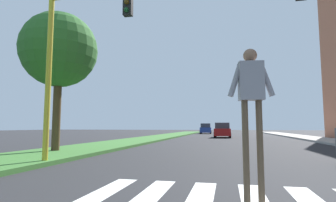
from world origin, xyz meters
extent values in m
plane|color=#262628|center=(0.00, 30.00, 0.00)|extent=(140.00, 140.00, 0.00)
cube|color=silver|center=(-2.25, 6.39, 0.00)|extent=(0.45, 2.20, 0.01)
cube|color=silver|center=(-1.35, 6.39, 0.00)|extent=(0.45, 2.20, 0.01)
cube|color=silver|center=(-0.45, 6.39, 0.00)|extent=(0.45, 2.20, 0.01)
cube|color=silver|center=(0.45, 6.39, 0.00)|extent=(0.45, 2.20, 0.01)
cube|color=silver|center=(1.35, 6.39, 0.00)|extent=(0.45, 2.20, 0.01)
cube|color=#386B2D|center=(-7.24, 28.00, 0.07)|extent=(3.67, 64.00, 0.15)
cylinder|color=#4C3823|center=(-7.63, 12.30, 1.97)|extent=(0.36, 0.36, 3.63)
sphere|color=#2D6628|center=(-7.63, 12.30, 4.84)|extent=(3.52, 3.52, 3.52)
cube|color=#9E9991|center=(8.19, 28.00, 0.07)|extent=(3.00, 64.00, 0.15)
cylinder|color=gold|center=(-5.70, 9.08, 3.15)|extent=(0.18, 0.18, 6.00)
cube|color=black|center=(-2.95, 9.08, 5.10)|extent=(0.28, 0.20, 0.80)
sphere|color=#4C380F|center=(-2.95, 8.96, 5.10)|extent=(0.16, 0.16, 0.16)
sphere|color=#0F3F19|center=(-2.95, 8.96, 4.84)|extent=(0.16, 0.16, 0.16)
cylinder|color=brown|center=(0.52, 5.94, 0.82)|extent=(0.11, 0.11, 1.65)
cylinder|color=brown|center=(0.30, 5.91, 0.82)|extent=(0.11, 0.11, 1.65)
cube|color=gray|center=(0.41, 5.93, 1.96)|extent=(0.41, 0.29, 0.62)
cylinder|color=gray|center=(0.65, 5.96, 1.99)|extent=(0.27, 0.12, 0.58)
cylinder|color=gray|center=(0.18, 5.89, 1.99)|extent=(0.27, 0.12, 0.58)
sphere|color=#8C664C|center=(0.41, 5.93, 2.38)|extent=(0.25, 0.25, 0.22)
cube|color=maroon|center=(-0.48, 32.19, 0.61)|extent=(1.82, 4.05, 0.79)
cube|color=#2D333D|center=(-0.48, 31.98, 1.33)|extent=(1.58, 1.83, 0.65)
cylinder|color=black|center=(-1.31, 33.74, 0.32)|extent=(0.23, 0.64, 0.64)
cylinder|color=black|center=(0.31, 33.76, 0.32)|extent=(0.23, 0.64, 0.64)
cylinder|color=black|center=(-1.27, 30.61, 0.32)|extent=(0.23, 0.64, 0.64)
cylinder|color=black|center=(0.35, 30.63, 0.32)|extent=(0.23, 0.64, 0.64)
cube|color=navy|center=(-3.57, 48.07, 0.64)|extent=(2.03, 4.60, 0.85)
cube|color=#2D333D|center=(-3.56, 47.84, 1.42)|extent=(1.70, 2.10, 0.69)
cylinder|color=black|center=(-4.48, 49.85, 0.32)|extent=(0.25, 0.65, 0.64)
cylinder|color=black|center=(-2.80, 49.91, 0.32)|extent=(0.25, 0.65, 0.64)
cylinder|color=black|center=(-4.34, 46.22, 0.32)|extent=(0.25, 0.65, 0.64)
cylinder|color=black|center=(-2.65, 46.29, 0.32)|extent=(0.25, 0.65, 0.64)
camera|label=1|loc=(0.02, 1.54, 1.23)|focal=28.26mm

